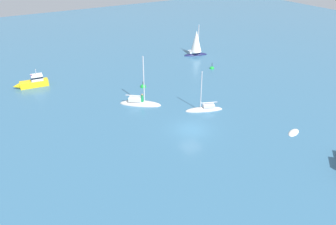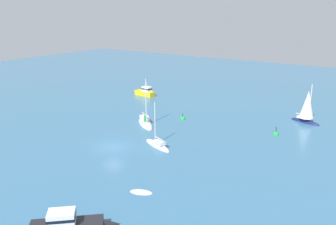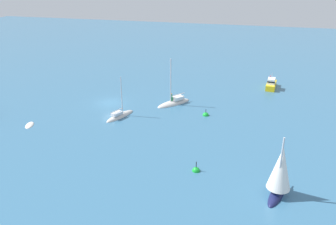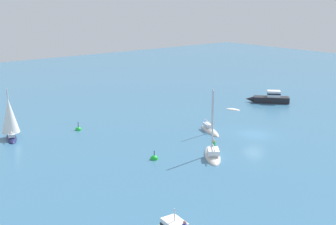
{
  "view_description": "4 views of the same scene",
  "coord_description": "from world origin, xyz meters",
  "views": [
    {
      "loc": [
        -30.2,
        21.31,
        21.15
      ],
      "look_at": [
        0.82,
        2.81,
        2.7
      ],
      "focal_mm": 37.17,
      "sensor_mm": 36.0,
      "label": 1
    },
    {
      "loc": [
        -30.27,
        -29.09,
        16.65
      ],
      "look_at": [
        10.5,
        -1.22,
        2.15
      ],
      "focal_mm": 37.92,
      "sensor_mm": 36.0,
      "label": 2
    },
    {
      "loc": [
        20.92,
        -45.15,
        19.17
      ],
      "look_at": [
        11.15,
        -7.69,
        2.77
      ],
      "focal_mm": 36.92,
      "sensor_mm": 36.0,
      "label": 3
    },
    {
      "loc": [
        40.63,
        33.05,
        16.36
      ],
      "look_at": [
        4.79,
        -11.17,
        1.3
      ],
      "focal_mm": 46.48,
      "sensor_mm": 36.0,
      "label": 4
    }
  ],
  "objects": [
    {
      "name": "rib",
      "position": [
        -6.98,
        -10.11,
        0.0
      ],
      "size": [
        1.69,
        2.38,
        0.38
      ],
      "rotation": [
        0.0,
        0.0,
        1.93
      ],
      "color": "silver",
      "rests_on": "ground"
    },
    {
      "name": "yacht_1",
      "position": [
        23.97,
        -17.38,
        2.22
      ],
      "size": [
        2.63,
        4.82,
        6.45
      ],
      "rotation": [
        0.0,
        0.0,
        4.42
      ],
      "color": "#191E4C",
      "rests_on": "ground"
    },
    {
      "name": "ketch",
      "position": [
        9.51,
        2.19,
        0.14
      ],
      "size": [
        4.96,
        5.59,
        7.58
      ],
      "rotation": [
        0.0,
        0.0,
        4.03
      ],
      "color": "silver",
      "rests_on": "ground"
    },
    {
      "name": "powerboat",
      "position": [
        23.83,
        13.58,
        0.74
      ],
      "size": [
        1.9,
        5.3,
        2.79
      ],
      "rotation": [
        0.0,
        0.0,
        1.47
      ],
      "color": "yellow",
      "rests_on": "ground"
    },
    {
      "name": "powerboat_1",
      "position": [
        -15.06,
        -9.57,
        0.73
      ],
      "size": [
        5.67,
        5.98,
        1.97
      ],
      "rotation": [
        0.0,
        0.0,
        5.46
      ],
      "color": "black",
      "rests_on": "ground"
    },
    {
      "name": "channel_buoy",
      "position": [
        14.86,
        -1.03,
        0.0
      ],
      "size": [
        0.87,
        0.87,
        1.37
      ],
      "color": "green",
      "rests_on": "ground"
    },
    {
      "name": "ground_plane",
      "position": [
        0.0,
        0.0,
        0.0
      ],
      "size": [
        164.71,
        164.71,
        0.0
      ],
      "primitive_type": "plane",
      "color": "teal"
    },
    {
      "name": "mooring_buoy",
      "position": [
        16.11,
        -15.4,
        0.01
      ],
      "size": [
        0.81,
        0.81,
        1.47
      ],
      "color": "green",
      "rests_on": "ground"
    },
    {
      "name": "yacht",
      "position": [
        3.42,
        -4.47,
        0.1
      ],
      "size": [
        3.04,
        5.2,
        6.06
      ],
      "rotation": [
        0.0,
        0.0,
        1.19
      ],
      "color": "silver",
      "rests_on": "ground"
    }
  ]
}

